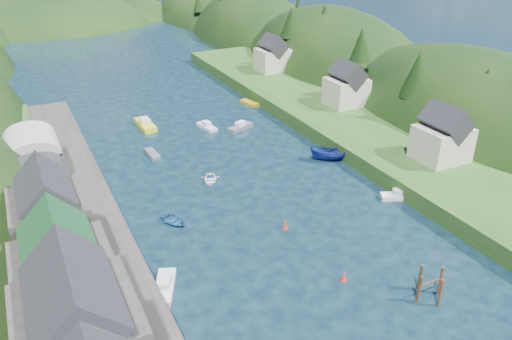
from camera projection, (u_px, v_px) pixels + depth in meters
ground at (198, 139)px, 85.63m from camera, size 600.00×600.00×0.00m
hillside_right at (331, 100)px, 126.99m from camera, size 36.00×245.56×48.00m
far_hills at (87, 50)px, 189.86m from camera, size 103.00×68.00×44.00m
hill_trees at (170, 55)px, 93.08m from camera, size 92.77×149.40×12.61m
quay_left at (84, 274)px, 51.62m from camera, size 12.00×110.00×2.00m
terrace_left_grass at (10, 292)px, 48.70m from camera, size 12.00×110.00×2.50m
quayside_buildings at (76, 320)px, 37.22m from camera, size 8.00×35.84×12.90m
boat_sheds at (37, 168)px, 64.04m from camera, size 7.00×21.00×7.50m
terrace_right at (353, 128)px, 87.16m from camera, size 16.00×120.00×2.40m
right_bank_cottages at (341, 87)px, 92.92m from camera, size 9.00×59.24×8.41m
piling_cluster_far at (430, 287)px, 49.30m from camera, size 3.31×3.08×3.74m
channel_buoy_near at (344, 277)px, 52.00m from camera, size 0.70×0.70×1.10m
channel_buoy_far at (285, 225)px, 60.86m from camera, size 0.70×0.70×1.10m
moored_boats at (273, 217)px, 61.90m from camera, size 38.49×81.94×2.42m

